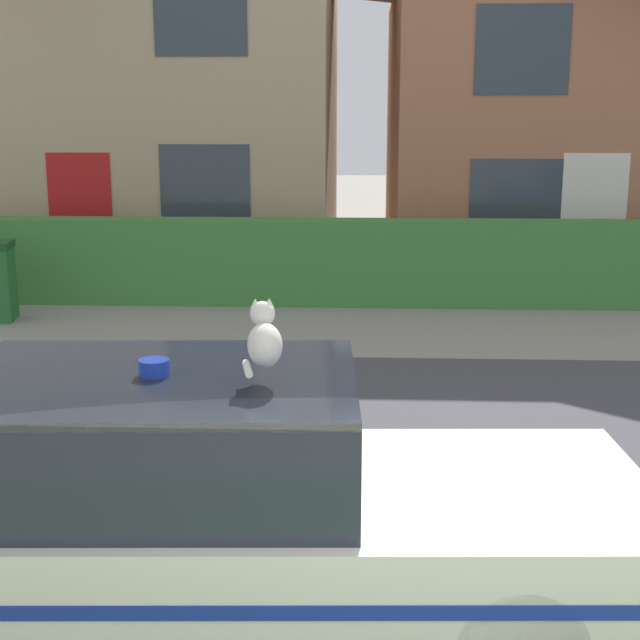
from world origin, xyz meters
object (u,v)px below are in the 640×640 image
(house_left, at_px, (109,39))
(house_right, at_px, (610,73))
(police_car, at_px, (214,509))
(cat, at_px, (264,340))

(house_left, distance_m, house_right, 9.28)
(police_car, xyz_separation_m, house_right, (5.31, 13.03, 2.78))
(house_left, bearing_deg, police_car, -72.78)
(cat, xyz_separation_m, house_left, (-4.23, 12.82, 2.46))
(house_left, height_order, house_right, house_left)
(house_left, relative_size, house_right, 1.03)
(police_car, distance_m, house_left, 13.76)
(police_car, height_order, house_left, house_left)
(cat, distance_m, house_left, 13.73)
(police_car, xyz_separation_m, house_left, (-3.95, 12.73, 3.39))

